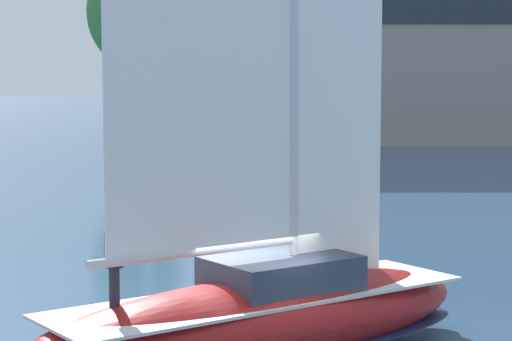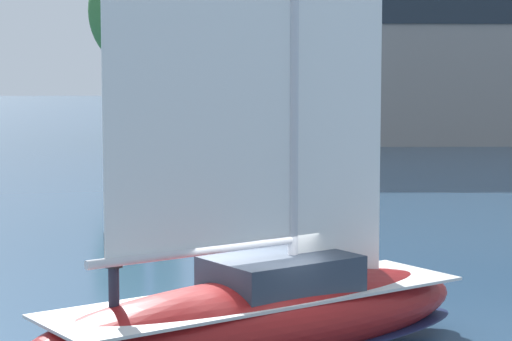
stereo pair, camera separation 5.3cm
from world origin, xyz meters
TOP-DOWN VIEW (x-y plane):
  - waterfront_building at (13.86, 63.04)m, footprint 32.05×17.10m
  - tree_shore_right at (-7.75, 58.10)m, footprint 7.12×7.12m
  - sailboat_main at (0.01, 0.01)m, footprint 10.16×8.16m
  - sailboat_moored_near_marina at (-4.32, 26.73)m, footprint 1.75×5.68m

SIDE VIEW (x-z plane):
  - sailboat_moored_near_marina at x=-4.32m, z-range -3.20..4.56m
  - sailboat_main at x=0.01m, z-range -5.97..8.20m
  - waterfront_building at x=13.86m, z-range 0.04..20.35m
  - tree_shore_right at x=-7.75m, z-range 2.93..17.58m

